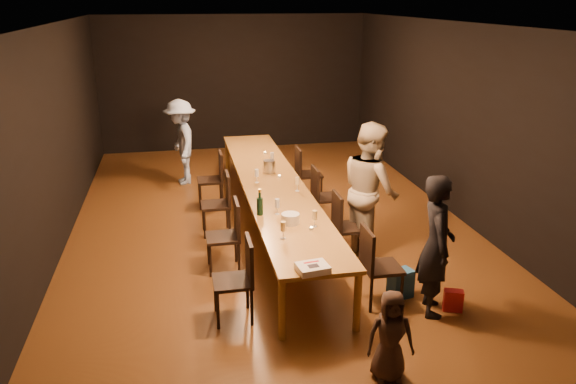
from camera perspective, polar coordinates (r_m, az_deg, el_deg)
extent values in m
plane|color=#441F11|center=(8.60, -1.58, -3.75)|extent=(10.00, 10.00, 0.00)
cube|color=black|center=(13.01, -5.47, 10.95)|extent=(6.00, 0.04, 3.00)
cube|color=black|center=(3.61, 12.16, -12.16)|extent=(6.00, 0.04, 3.00)
cube|color=black|center=(8.20, -22.90, 4.62)|extent=(0.04, 10.00, 3.00)
cube|color=black|center=(9.11, 17.39, 6.61)|extent=(0.04, 10.00, 3.00)
cube|color=silver|center=(7.92, -1.79, 16.65)|extent=(6.00, 10.00, 0.04)
cube|color=brown|center=(8.34, -1.62, 0.84)|extent=(0.90, 6.00, 0.05)
cylinder|color=brown|center=(5.82, -0.61, -11.83)|extent=(0.08, 0.08, 0.70)
cylinder|color=brown|center=(6.00, 7.06, -10.97)|extent=(0.08, 0.08, 0.70)
cylinder|color=brown|center=(11.16, -6.17, 3.49)|extent=(0.08, 0.08, 0.70)
cylinder|color=brown|center=(11.25, -2.11, 3.73)|extent=(0.08, 0.08, 0.70)
imported|color=black|center=(6.32, 14.83, -5.28)|extent=(0.52, 0.66, 1.60)
imported|color=#C2B091|center=(7.57, 8.37, 0.24)|extent=(0.78, 0.96, 1.83)
imported|color=#8CA8D9|center=(10.66, -10.80, 4.99)|extent=(0.71, 1.09, 1.59)
imported|color=#392820|center=(5.33, 10.36, -14.20)|extent=(0.47, 0.34, 0.89)
cube|color=red|center=(6.69, 16.43, -10.52)|extent=(0.24, 0.18, 0.25)
cube|color=#245D9E|center=(6.80, 11.36, -9.11)|extent=(0.31, 0.25, 0.34)
cube|color=white|center=(5.67, 2.52, -7.73)|extent=(0.34, 0.29, 0.07)
cube|color=black|center=(5.63, 2.59, -7.51)|extent=(0.12, 0.09, 0.00)
cube|color=red|center=(5.71, 2.38, -7.12)|extent=(0.16, 0.05, 0.00)
cylinder|color=white|center=(6.80, 0.25, -2.72)|extent=(0.27, 0.27, 0.12)
cylinder|color=#A5A6AA|center=(8.77, -1.94, 2.61)|extent=(0.24, 0.24, 0.20)
cylinder|color=#B2B7B2|center=(6.64, 2.39, -3.73)|extent=(0.05, 0.05, 0.03)
cylinder|color=#B2B7B2|center=(8.55, -0.88, 1.60)|extent=(0.05, 0.05, 0.03)
cylinder|color=#B2B7B2|center=(9.86, -2.35, 3.99)|extent=(0.05, 0.05, 0.03)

